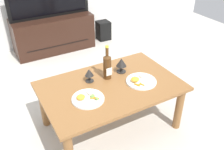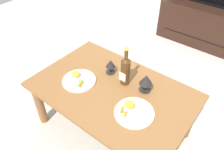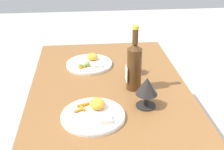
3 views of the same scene
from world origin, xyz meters
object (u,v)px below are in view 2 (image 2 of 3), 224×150
wine_bottle (125,70)px  goblet_right (146,80)px  tv_stand (206,25)px  dining_table (112,96)px  dinner_plate_left (79,80)px  goblet_left (111,64)px  dinner_plate_right (134,111)px

wine_bottle → goblet_right: wine_bottle is taller
goblet_right → tv_stand: bearing=94.1°
dining_table → goblet_right: 0.30m
dining_table → wine_bottle: wine_bottle is taller
dining_table → wine_bottle: bearing=75.5°
wine_bottle → dinner_plate_left: (-0.29, -0.20, -0.11)m
dining_table → goblet_left: size_ratio=9.61×
wine_bottle → dinner_plate_left: wine_bottle is taller
goblet_right → dinner_plate_right: 0.25m
dinner_plate_left → goblet_left: bearing=61.7°
dinner_plate_left → dinner_plate_right: (0.51, 0.00, 0.00)m
goblet_right → goblet_left: bearing=180.0°
tv_stand → wine_bottle: size_ratio=3.56×
goblet_right → dinner_plate_right: bearing=-76.1°
goblet_right → dinner_plate_left: goblet_right is taller
tv_stand → goblet_right: goblet_right is taller
tv_stand → goblet_right: bearing=-85.9°
goblet_left → dinner_plate_left: 0.27m
dinner_plate_left → dinner_plate_right: dinner_plate_right is taller
dining_table → goblet_left: 0.25m
goblet_left → dinner_plate_left: bearing=-118.3°
tv_stand → dinner_plate_left: 1.98m
goblet_left → goblet_right: goblet_right is taller
dining_table → tv_stand: 1.86m
dining_table → dinner_plate_left: bearing=-161.4°
dining_table → goblet_right: size_ratio=8.44×
goblet_right → dinner_plate_left: bearing=-152.8°
dinner_plate_left → dinner_plate_right: bearing=0.1°
goblet_left → dinner_plate_right: bearing=-31.1°
dining_table → dinner_plate_left: 0.29m
tv_stand → goblet_left: goblet_left is taller
tv_stand → wine_bottle: wine_bottle is taller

